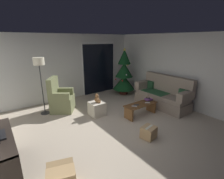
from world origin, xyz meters
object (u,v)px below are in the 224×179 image
remote_silver (134,106)px  teddy_bear_chestnut (97,99)px  christmas_tree (124,74)px  cardboard_box_open_near_shelf (61,178)px  cell_phone (148,98)px  cardboard_box_taped_mid_floor (149,132)px  remote_white (147,103)px  armchair (61,99)px  couch (163,95)px  book_stack (149,100)px  coffee_table (141,108)px  remote_graphite (136,105)px  floor_lamp (39,67)px  ottoman (97,109)px  media_shelf (1,159)px

remote_silver → teddy_bear_chestnut: size_ratio=0.55×
christmas_tree → cardboard_box_open_near_shelf: 4.99m
cell_phone → cardboard_box_taped_mid_floor: size_ratio=0.38×
remote_white → teddy_bear_chestnut: teddy_bear_chestnut is taller
remote_white → armchair: (-2.07, 1.90, -0.00)m
couch → cardboard_box_open_near_shelf: couch is taller
armchair → cardboard_box_open_near_shelf: bearing=-110.0°
couch → book_stack: size_ratio=7.58×
coffee_table → remote_graphite: 0.25m
book_stack → floor_lamp: bearing=145.7°
remote_white → cell_phone: (0.19, 0.14, 0.07)m
cardboard_box_taped_mid_floor → ottoman: bearing=100.8°
book_stack → cell_phone: 0.04m
teddy_bear_chestnut → remote_silver: bearing=-49.4°
remote_graphite → ottoman: 1.23m
armchair → teddy_bear_chestnut: size_ratio=3.96×
teddy_bear_chestnut → cardboard_box_taped_mid_floor: teddy_bear_chestnut is taller
cell_phone → ottoman: bearing=129.2°
coffee_table → floor_lamp: 3.29m
remote_white → book_stack: bearing=-16.7°
couch → remote_white: (-0.99, -0.17, 0.01)m
remote_white → teddy_bear_chestnut: 1.57m
teddy_bear_chestnut → cardboard_box_open_near_shelf: bearing=-134.2°
ottoman → christmas_tree: bearing=28.8°
media_shelf → cardboard_box_taped_mid_floor: 3.01m
christmas_tree → media_shelf: christmas_tree is taller
teddy_bear_chestnut → floor_lamp: bearing=140.0°
armchair → floor_lamp: size_ratio=0.63×
remote_white → remote_silver: same height
remote_silver → cell_phone: cell_phone is taller
remote_graphite → cell_phone: 0.60m
ottoman → teddy_bear_chestnut: teddy_bear_chestnut is taller
teddy_bear_chestnut → ottoman: bearing=142.2°
cardboard_box_open_near_shelf → remote_white: bearing=17.7°
couch → ottoman: bearing=161.9°
floor_lamp → coffee_table: bearing=-39.0°
remote_silver → floor_lamp: size_ratio=0.09×
cardboard_box_open_near_shelf → cardboard_box_taped_mid_floor: 2.19m
coffee_table → remote_white: remote_white is taller
cell_phone → media_shelf: (-4.04, -0.36, -0.11)m
ottoman → cardboard_box_taped_mid_floor: bearing=-79.2°
remote_graphite → armchair: bearing=-106.3°
remote_silver → teddy_bear_chestnut: 1.16m
media_shelf → cardboard_box_taped_mid_floor: (2.92, -0.69, -0.21)m
remote_silver → armchair: 2.42m
remote_white → christmas_tree: (0.76, 2.04, 0.47)m
cell_phone → cardboard_box_open_near_shelf: 3.51m
coffee_table → remote_white: 0.27m
armchair → book_stack: bearing=-38.3°
coffee_table → cell_phone: 0.45m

